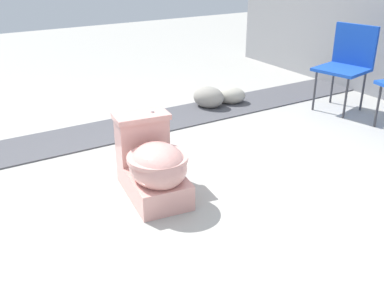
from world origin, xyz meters
name	(u,v)px	position (x,y,z in m)	size (l,w,h in m)	color
ground_plane	(164,195)	(0.00, 0.00, 0.00)	(14.00, 14.00, 0.00)	#A8A59E
gravel_strip	(149,123)	(-1.24, 0.50, 0.01)	(0.56, 8.00, 0.01)	#4C4C51
toilet	(153,165)	(-0.04, -0.05, 0.22)	(0.67, 0.45, 0.52)	#E09E93
folding_chair_left	(348,59)	(-0.61, 2.40, 0.51)	(0.52, 0.52, 0.83)	#1947B2
boulder_near	(231,95)	(-1.33, 1.51, 0.09)	(0.30, 0.24, 0.17)	#ADA899
boulder_far	(208,97)	(-1.34, 1.24, 0.11)	(0.33, 0.25, 0.22)	gray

